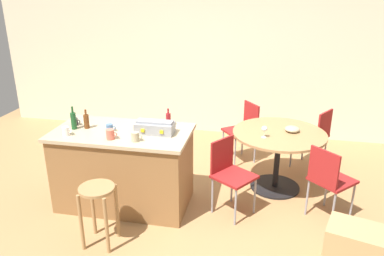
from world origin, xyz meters
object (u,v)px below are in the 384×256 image
object	(u,v)px
dining_table	(278,145)
folding_chair_right	(244,127)
wine_glass	(264,129)
wooden_stool	(98,202)
bottle_2	(168,119)
cup_1	(110,134)
cup_3	(75,122)
kitchen_island	(124,168)
cup_0	(66,131)
bottle_1	(74,120)
cardboard_box	(355,249)
toolbox	(155,127)
cup_4	(110,128)
cup_2	(135,137)
folding_chair_near	(230,171)
folding_chair_far	(329,178)
folding_chair_left	(315,134)
bottle_0	(86,121)
serving_bowl	(292,129)

from	to	relation	value
dining_table	folding_chair_right	world-z (taller)	folding_chair_right
wine_glass	wooden_stool	bearing A→B (deg)	-140.19
bottle_2	cup_1	xyz separation A→B (m)	(-0.50, -0.51, -0.03)
cup_3	wine_glass	xyz separation A→B (m)	(2.17, 0.45, -0.10)
kitchen_island	wine_glass	world-z (taller)	kitchen_island
cup_0	wine_glass	bearing A→B (deg)	19.82
bottle_1	cardboard_box	xyz separation A→B (m)	(3.00, -0.62, -0.81)
toolbox	bottle_2	xyz separation A→B (m)	(0.09, 0.25, 0.01)
cup_4	cup_2	bearing A→B (deg)	-30.62
folding_chair_near	cup_1	xyz separation A→B (m)	(-1.25, -0.33, 0.47)
bottle_2	cup_2	size ratio (longest dim) A/B	1.82
cup_4	folding_chair_far	bearing A→B (deg)	3.37
cardboard_box	cup_3	bearing A→B (deg)	166.59
wooden_stool	cup_4	bearing A→B (deg)	101.57
kitchen_island	cup_4	xyz separation A→B (m)	(-0.13, -0.03, 0.50)
folding_chair_near	bottle_2	distance (m)	0.92
dining_table	folding_chair_left	xyz separation A→B (m)	(0.51, 0.66, -0.07)
bottle_0	folding_chair_left	bearing A→B (deg)	27.22
cup_4	wine_glass	bearing A→B (deg)	17.80
folding_chair_far	cup_4	size ratio (longest dim) A/B	7.69
bottle_2	cup_0	xyz separation A→B (m)	(-1.02, -0.50, -0.03)
serving_bowl	toolbox	bearing A→B (deg)	-153.37
folding_chair_near	folding_chair_right	bearing A→B (deg)	87.79
kitchen_island	cardboard_box	xyz separation A→B (m)	(2.45, -0.66, -0.25)
folding_chair_near	bottle_1	world-z (taller)	bottle_1
wooden_stool	serving_bowl	world-z (taller)	serving_bowl
cup_1	serving_bowl	distance (m)	2.19
bottle_0	kitchen_island	bearing A→B (deg)	-0.97
folding_chair_right	cup_1	bearing A→B (deg)	-126.96
folding_chair_far	bottle_1	distance (m)	2.89
bottle_0	folding_chair_far	bearing A→B (deg)	2.30
cup_2	wine_glass	distance (m)	1.53
toolbox	cup_1	xyz separation A→B (m)	(-0.41, -0.26, -0.01)
folding_chair_far	serving_bowl	xyz separation A→B (m)	(-0.38, 0.66, 0.29)
folding_chair_right	cup_1	xyz separation A→B (m)	(-1.30, -1.73, 0.46)
folding_chair_near	serving_bowl	bearing A→B (deg)	45.71
folding_chair_near	folding_chair_left	xyz separation A→B (m)	(1.04, 1.31, 0.01)
bottle_0	bottle_2	distance (m)	0.93
cup_1	cardboard_box	distance (m)	2.62
toolbox	folding_chair_right	bearing A→B (deg)	58.72
kitchen_island	bottle_0	distance (m)	0.69
bottle_1	wine_glass	distance (m)	2.20
bottle_2	cardboard_box	xyz separation A→B (m)	(1.98, -0.92, -0.79)
wooden_stool	bottle_2	world-z (taller)	bottle_2
toolbox	cup_1	size ratio (longest dim) A/B	3.43
cup_1	cup_0	bearing A→B (deg)	179.13
cup_3	cup_1	bearing A→B (deg)	-28.67
folding_chair_right	folding_chair_near	bearing A→B (deg)	-92.21
folding_chair_far	cup_4	bearing A→B (deg)	-176.63
cup_4	toolbox	bearing A→B (deg)	4.49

